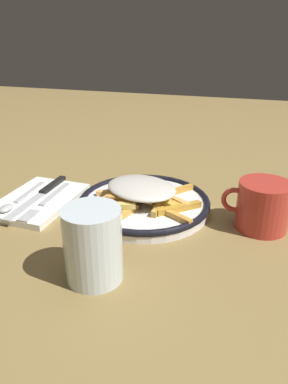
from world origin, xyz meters
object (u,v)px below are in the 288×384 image
Objects in this scene: water_glass at (93,245)px; napkin at (38,201)px; plate at (144,204)px; fries_heap at (143,191)px; coffee_mug at (262,206)px; fork at (47,201)px; knife at (43,193)px; spoon at (16,201)px.

napkin is at bearing -42.06° from water_glass.
fries_heap reaches higher than plate.
plate is 1.33× the size of napkin.
water_glass is (0.01, 0.22, 0.04)m from plate.
plate is 0.22m from coffee_mug.
water_glass is 0.32m from coffee_mug.
knife is at bearing -48.33° from fork.
napkin is 0.93× the size of knife.
plate reaches higher than knife.
coffee_mug is at bearing -174.14° from fork.
knife is at bearing -90.91° from napkin.
fries_heap is 1.06× the size of knife.
spoon is 1.38× the size of water_glass.
knife is at bearing 4.22° from plate.
plate is at bearing -175.78° from knife.
fork is at bearing -44.25° from water_glass.
plate reaches higher than napkin.
coffee_mug is at bearing -176.10° from napkin.
fork is (0.19, 0.05, 0.00)m from plate.
water_glass reaches higher than coffee_mug.
plate is 0.25m from spoon.
water_glass is (-0.21, 0.19, 0.05)m from napkin.
coffee_mug is at bearing 178.70° from plate.
fries_heap is 0.22m from coffee_mug.
plate is 1.71× the size of spoon.
water_glass reaches higher than plate.
water_glass is at bearing 146.90° from spoon.
water_glass reaches higher than napkin.
fork is at bearing 14.00° from plate.
knife is 1.38× the size of spoon.
knife is (0.22, 0.02, 0.00)m from plate.
fork is (0.19, 0.05, -0.03)m from fries_heap.
coffee_mug reaches higher than fries_heap.
water_glass is (0.00, 0.23, 0.01)m from fries_heap.
water_glass is at bearing 88.19° from plate.
spoon is (0.06, 0.02, 0.00)m from fork.
plate is 0.03m from fries_heap.
spoon is at bearing 22.37° from fork.
napkin is at bearing 89.09° from knife.
plate is at bearing -91.81° from water_glass.
fries_heap reaches higher than knife.
spoon is (0.03, 0.03, 0.01)m from napkin.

